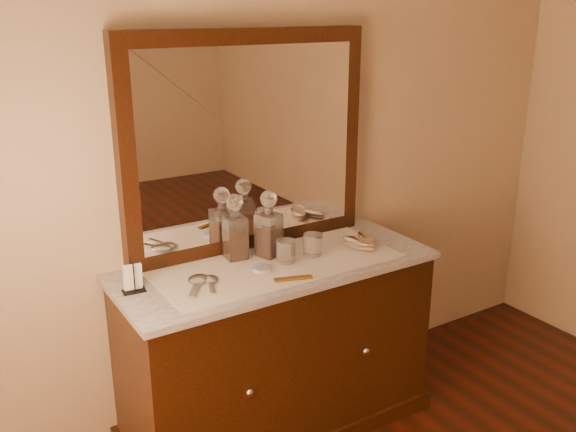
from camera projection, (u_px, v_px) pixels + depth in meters
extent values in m
plane|color=tan|center=(242.00, 130.00, 2.85)|extent=(4.50, 4.50, 0.00)
cube|color=black|center=(277.00, 350.00, 2.93)|extent=(1.40, 0.55, 0.82)
cube|color=black|center=(277.00, 416.00, 3.04)|extent=(1.46, 0.59, 0.08)
sphere|color=silver|center=(249.00, 392.00, 2.53)|extent=(0.04, 0.04, 0.04)
sphere|color=silver|center=(366.00, 351.00, 2.83)|extent=(0.04, 0.04, 0.04)
cube|color=silver|center=(276.00, 266.00, 2.79)|extent=(1.44, 0.59, 0.03)
cube|color=black|center=(248.00, 143.00, 2.82)|extent=(1.20, 0.08, 1.00)
cube|color=white|center=(251.00, 144.00, 2.79)|extent=(1.06, 0.01, 0.86)
cube|color=silver|center=(278.00, 264.00, 2.77)|extent=(1.10, 0.45, 0.00)
cylinder|color=white|center=(262.00, 268.00, 2.70)|extent=(0.11, 0.11, 0.02)
cube|color=brown|center=(293.00, 278.00, 2.61)|extent=(0.16, 0.08, 0.01)
cube|color=black|center=(134.00, 291.00, 2.51)|extent=(0.10, 0.06, 0.01)
cylinder|color=black|center=(134.00, 278.00, 2.46)|extent=(0.01, 0.01, 0.14)
cylinder|color=black|center=(131.00, 273.00, 2.51)|extent=(0.01, 0.01, 0.14)
cube|color=white|center=(133.00, 277.00, 2.49)|extent=(0.08, 0.04, 0.11)
cube|color=#8B3D14|center=(236.00, 244.00, 2.81)|extent=(0.08, 0.08, 0.14)
cube|color=white|center=(235.00, 238.00, 2.80)|extent=(0.10, 0.10, 0.19)
cylinder|color=white|center=(235.00, 214.00, 2.76)|extent=(0.04, 0.04, 0.03)
sphere|color=white|center=(234.00, 202.00, 2.75)|extent=(0.08, 0.08, 0.08)
cube|color=#8B3D14|center=(269.00, 241.00, 2.84)|extent=(0.10, 0.10, 0.14)
cube|color=white|center=(269.00, 235.00, 2.83)|extent=(0.12, 0.12, 0.20)
cylinder|color=white|center=(269.00, 211.00, 2.79)|extent=(0.05, 0.05, 0.03)
sphere|color=white|center=(269.00, 199.00, 2.77)|extent=(0.10, 0.10, 0.08)
ellipsoid|color=#95785B|center=(359.00, 245.00, 2.94)|extent=(0.13, 0.19, 0.03)
ellipsoid|color=silver|center=(359.00, 241.00, 2.93)|extent=(0.13, 0.19, 0.03)
ellipsoid|color=#95785B|center=(366.00, 240.00, 3.01)|extent=(0.12, 0.17, 0.02)
ellipsoid|color=silver|center=(366.00, 237.00, 3.00)|extent=(0.12, 0.17, 0.02)
ellipsoid|color=silver|center=(199.00, 279.00, 2.59)|extent=(0.13, 0.14, 0.02)
cube|color=silver|center=(195.00, 290.00, 2.49)|extent=(0.10, 0.13, 0.01)
ellipsoid|color=silver|center=(210.00, 279.00, 2.59)|extent=(0.10, 0.11, 0.02)
cube|color=silver|center=(211.00, 288.00, 2.52)|extent=(0.06, 0.11, 0.01)
cylinder|color=white|center=(286.00, 251.00, 2.77)|extent=(0.09, 0.09, 0.10)
cylinder|color=white|center=(313.00, 245.00, 2.85)|extent=(0.09, 0.09, 0.10)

